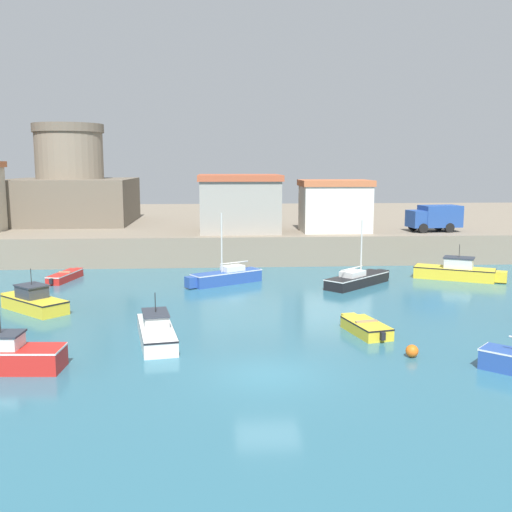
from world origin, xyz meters
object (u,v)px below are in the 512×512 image
at_px(fortress, 71,190).
at_px(harbor_shed_mid_row, 335,206).
at_px(dinghy_yellow_1, 365,327).
at_px(harbor_shed_far_end, 239,203).
at_px(sailboat_black_3, 358,279).
at_px(motorboat_yellow_8, 457,271).
at_px(mooring_buoy, 412,351).
at_px(dinghy_red_7, 66,276).
at_px(motorboat_yellow_0, 33,301).
at_px(truck_on_quay, 434,217).
at_px(sailboat_blue_4, 226,276).
at_px(motorboat_red_9, 3,356).
at_px(motorboat_white_2, 156,330).

relative_size(fortress, harbor_shed_mid_row, 1.99).
height_order(dinghy_yellow_1, harbor_shed_far_end, harbor_shed_far_end).
height_order(sailboat_black_3, harbor_shed_mid_row, harbor_shed_mid_row).
distance_m(dinghy_yellow_1, motorboat_yellow_8, 16.18).
xyz_separation_m(motorboat_yellow_8, mooring_buoy, (-8.66, -16.58, -0.31)).
bearing_deg(harbor_shed_far_end, fortress, 152.27).
relative_size(motorboat_yellow_8, fortress, 0.52).
xyz_separation_m(dinghy_yellow_1, harbor_shed_mid_row, (2.89, 22.54, 4.23)).
bearing_deg(dinghy_red_7, mooring_buoy, -44.00).
bearing_deg(motorboat_yellow_0, harbor_shed_far_end, 55.83).
xyz_separation_m(motorboat_yellow_0, sailboat_black_3, (19.51, 5.66, -0.09)).
bearing_deg(harbor_shed_mid_row, dinghy_red_7, -158.24).
bearing_deg(fortress, dinghy_yellow_1, -56.44).
xyz_separation_m(sailboat_black_3, truck_on_quay, (8.96, 10.66, 3.14)).
relative_size(sailboat_blue_4, harbor_shed_far_end, 0.76).
bearing_deg(truck_on_quay, sailboat_blue_4, -151.77).
relative_size(motorboat_yellow_0, fortress, 0.39).
relative_size(motorboat_yellow_0, dinghy_red_7, 1.05).
distance_m(motorboat_red_9, harbor_shed_mid_row, 32.64).
distance_m(motorboat_yellow_0, sailboat_black_3, 20.32).
bearing_deg(motorboat_white_2, truck_on_quay, 46.81).
bearing_deg(mooring_buoy, motorboat_yellow_0, 153.12).
bearing_deg(motorboat_red_9, motorboat_white_2, 33.14).
bearing_deg(truck_on_quay, dinghy_red_7, -165.31).
bearing_deg(motorboat_yellow_0, dinghy_yellow_1, -18.05).
bearing_deg(sailboat_black_3, mooring_buoy, -94.71).
bearing_deg(dinghy_red_7, harbor_shed_mid_row, 21.76).
relative_size(motorboat_yellow_8, harbor_shed_mid_row, 1.03).
distance_m(motorboat_white_2, mooring_buoy, 11.36).
bearing_deg(motorboat_red_9, dinghy_red_7, 96.69).
relative_size(motorboat_yellow_0, harbor_shed_mid_row, 0.77).
bearing_deg(motorboat_white_2, fortress, 109.18).
bearing_deg(sailboat_black_3, motorboat_red_9, -138.87).
xyz_separation_m(harbor_shed_mid_row, truck_on_quay, (8.39, -0.61, -0.97)).
bearing_deg(dinghy_red_7, motorboat_yellow_8, -3.04).
height_order(motorboat_red_9, truck_on_quay, truck_on_quay).
height_order(dinghy_yellow_1, fortress, fortress).
bearing_deg(motorboat_yellow_0, sailboat_black_3, 16.19).
xyz_separation_m(sailboat_black_3, harbor_shed_far_end, (-7.43, 12.14, 4.33)).
height_order(sailboat_blue_4, truck_on_quay, sailboat_blue_4).
distance_m(motorboat_white_2, harbor_shed_mid_row, 26.69).
bearing_deg(motorboat_yellow_8, truck_on_quay, 80.36).
height_order(motorboat_white_2, sailboat_blue_4, sailboat_blue_4).
distance_m(motorboat_yellow_8, fortress, 36.53).
height_order(dinghy_yellow_1, truck_on_quay, truck_on_quay).
xyz_separation_m(fortress, harbor_shed_mid_row, (24.00, -9.28, -0.97)).
bearing_deg(sailboat_blue_4, dinghy_yellow_1, -62.41).
xyz_separation_m(dinghy_red_7, motorboat_red_9, (2.18, -18.57, 0.28)).
xyz_separation_m(mooring_buoy, fortress, (-22.20, 35.48, 5.25)).
relative_size(sailboat_black_3, truck_on_quay, 1.17).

